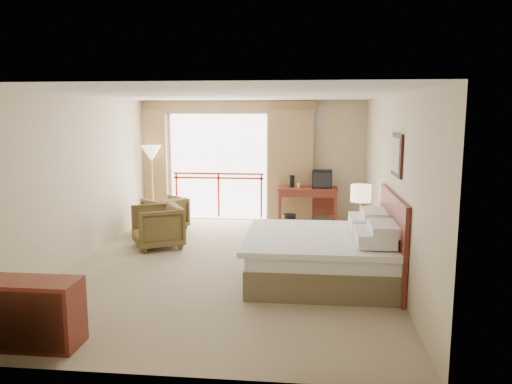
# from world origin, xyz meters

# --- Properties ---
(floor) EXTENTS (7.00, 7.00, 0.00)m
(floor) POSITION_xyz_m (0.00, 0.00, 0.00)
(floor) COLOR gray
(floor) RESTS_ON ground
(ceiling) EXTENTS (7.00, 7.00, 0.00)m
(ceiling) POSITION_xyz_m (0.00, 0.00, 2.70)
(ceiling) COLOR white
(ceiling) RESTS_ON wall_back
(wall_back) EXTENTS (5.00, 0.00, 5.00)m
(wall_back) POSITION_xyz_m (0.00, 3.50, 1.35)
(wall_back) COLOR beige
(wall_back) RESTS_ON ground
(wall_front) EXTENTS (5.00, 0.00, 5.00)m
(wall_front) POSITION_xyz_m (0.00, -3.50, 1.35)
(wall_front) COLOR beige
(wall_front) RESTS_ON ground
(wall_left) EXTENTS (0.00, 7.00, 7.00)m
(wall_left) POSITION_xyz_m (-2.50, 0.00, 1.35)
(wall_left) COLOR beige
(wall_left) RESTS_ON ground
(wall_right) EXTENTS (0.00, 7.00, 7.00)m
(wall_right) POSITION_xyz_m (2.50, 0.00, 1.35)
(wall_right) COLOR beige
(wall_right) RESTS_ON ground
(balcony_door) EXTENTS (2.40, 0.00, 2.40)m
(balcony_door) POSITION_xyz_m (-0.80, 3.48, 1.20)
(balcony_door) COLOR white
(balcony_door) RESTS_ON wall_back
(balcony_railing) EXTENTS (2.09, 0.03, 1.02)m
(balcony_railing) POSITION_xyz_m (-0.80, 3.46, 0.81)
(balcony_railing) COLOR #AB1F0E
(balcony_railing) RESTS_ON wall_back
(curtain_left) EXTENTS (1.00, 0.26, 2.50)m
(curtain_left) POSITION_xyz_m (-2.45, 3.35, 1.25)
(curtain_left) COLOR olive
(curtain_left) RESTS_ON wall_back
(curtain_right) EXTENTS (1.00, 0.26, 2.50)m
(curtain_right) POSITION_xyz_m (0.85, 3.35, 1.25)
(curtain_right) COLOR olive
(curtain_right) RESTS_ON wall_back
(valance) EXTENTS (4.40, 0.22, 0.28)m
(valance) POSITION_xyz_m (-0.80, 3.38, 2.55)
(valance) COLOR olive
(valance) RESTS_ON wall_back
(hvac_vent) EXTENTS (0.50, 0.04, 0.50)m
(hvac_vent) POSITION_xyz_m (1.30, 3.47, 2.35)
(hvac_vent) COLOR silver
(hvac_vent) RESTS_ON wall_back
(bed) EXTENTS (2.13, 2.06, 0.97)m
(bed) POSITION_xyz_m (1.50, -0.60, 0.38)
(bed) COLOR brown
(bed) RESTS_ON floor
(headboard) EXTENTS (0.06, 2.10, 1.30)m
(headboard) POSITION_xyz_m (2.46, -0.60, 0.65)
(headboard) COLOR #591E17
(headboard) RESTS_ON wall_right
(framed_art) EXTENTS (0.04, 0.72, 0.60)m
(framed_art) POSITION_xyz_m (2.47, -0.60, 1.85)
(framed_art) COLOR black
(framed_art) RESTS_ON wall_right
(nightstand) EXTENTS (0.42, 0.49, 0.55)m
(nightstand) POSITION_xyz_m (2.16, 0.89, 0.28)
(nightstand) COLOR #591E17
(nightstand) RESTS_ON floor
(table_lamp) EXTENTS (0.35, 0.35, 0.62)m
(table_lamp) POSITION_xyz_m (2.16, 0.94, 1.04)
(table_lamp) COLOR tan
(table_lamp) RESTS_ON nightstand
(phone) EXTENTS (0.23, 0.19, 0.09)m
(phone) POSITION_xyz_m (2.11, 0.74, 0.60)
(phone) COLOR black
(phone) RESTS_ON nightstand
(desk) EXTENTS (1.28, 0.62, 0.83)m
(desk) POSITION_xyz_m (1.24, 3.06, 0.65)
(desk) COLOR #591E17
(desk) RESTS_ON floor
(tv) EXTENTS (0.42, 0.34, 0.38)m
(tv) POSITION_xyz_m (1.54, 2.99, 1.02)
(tv) COLOR black
(tv) RESTS_ON desk
(coffee_maker) EXTENTS (0.13, 0.13, 0.26)m
(coffee_maker) POSITION_xyz_m (0.89, 3.00, 0.96)
(coffee_maker) COLOR black
(coffee_maker) RESTS_ON desk
(cup) EXTENTS (0.08, 0.08, 0.10)m
(cup) POSITION_xyz_m (1.04, 2.95, 0.88)
(cup) COLOR white
(cup) RESTS_ON desk
(wastebasket) EXTENTS (0.33, 0.33, 0.34)m
(wastebasket) POSITION_xyz_m (0.87, 2.50, 0.17)
(wastebasket) COLOR black
(wastebasket) RESTS_ON floor
(armchair_far) EXTENTS (1.05, 1.05, 0.69)m
(armchair_far) POSITION_xyz_m (-1.72, 2.25, 0.00)
(armchair_far) COLOR #4C3D20
(armchair_far) RESTS_ON floor
(armchair_near) EXTENTS (1.14, 1.13, 0.77)m
(armchair_near) POSITION_xyz_m (-1.46, 0.89, 0.00)
(armchair_near) COLOR #4C3D20
(armchair_near) RESTS_ON floor
(side_table) EXTENTS (0.44, 0.44, 0.48)m
(side_table) POSITION_xyz_m (-1.91, 1.65, 0.33)
(side_table) COLOR black
(side_table) RESTS_ON floor
(book) EXTENTS (0.26, 0.29, 0.02)m
(book) POSITION_xyz_m (-1.91, 1.65, 0.49)
(book) COLOR white
(book) RESTS_ON side_table
(floor_lamp) EXTENTS (0.44, 0.44, 1.72)m
(floor_lamp) POSITION_xyz_m (-2.21, 2.99, 1.48)
(floor_lamp) COLOR tan
(floor_lamp) RESTS_ON floor
(dresser) EXTENTS (1.08, 0.46, 0.72)m
(dresser) POSITION_xyz_m (-1.65, -3.05, 0.36)
(dresser) COLOR #591E17
(dresser) RESTS_ON floor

